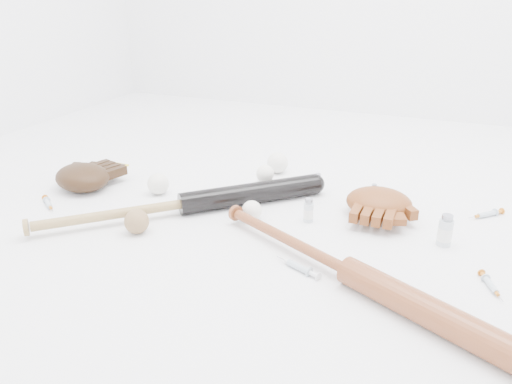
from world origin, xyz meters
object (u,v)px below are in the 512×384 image
at_px(glove_dark, 82,177).
at_px(pedestal, 265,187).
at_px(bat_dark, 183,204).
at_px(bat_wood, 349,271).

bearing_deg(glove_dark, pedestal, 36.54).
height_order(glove_dark, pedestal, glove_dark).
height_order(bat_dark, glove_dark, glove_dark).
bearing_deg(bat_wood, glove_dark, -166.96).
relative_size(glove_dark, pedestal, 3.80).
bearing_deg(pedestal, glove_dark, -160.72).
bearing_deg(pedestal, bat_dark, -123.30).
bearing_deg(bat_dark, glove_dark, 130.35).
bearing_deg(glove_dark, bat_wood, 3.50).
xyz_separation_m(bat_wood, glove_dark, (-1.04, 0.25, 0.01)).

